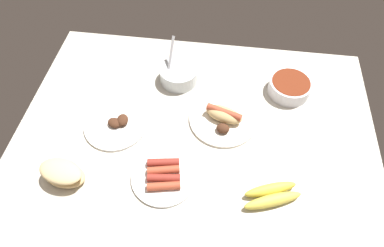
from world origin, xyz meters
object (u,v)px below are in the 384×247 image
at_px(banana_bunch, 272,195).
at_px(bowl_chili, 290,86).
at_px(plate_sausages, 164,176).
at_px(bowl_coleslaw, 179,74).
at_px(bread_stack, 62,173).
at_px(plate_hotdog_assembled, 224,117).
at_px(plate_grilled_meat, 116,124).

relative_size(banana_bunch, bowl_chili, 1.15).
bearing_deg(bowl_chili, plate_sausages, 46.11).
bearing_deg(bowl_chili, banana_bunch, 81.27).
relative_size(banana_bunch, bowl_coleslaw, 1.12).
relative_size(bread_stack, bowl_chili, 0.98).
bearing_deg(plate_hotdog_assembled, bread_stack, 31.90).
xyz_separation_m(plate_grilled_meat, banana_bunch, (-0.52, 0.20, 0.01)).
xyz_separation_m(plate_hotdog_assembled, bowl_coleslaw, (0.18, -0.17, 0.02)).
relative_size(plate_sausages, bread_stack, 1.35).
bearing_deg(banana_bunch, plate_sausages, -4.42).
height_order(bowl_coleslaw, bread_stack, bowl_coleslaw).
relative_size(banana_bunch, bread_stack, 1.18).
height_order(plate_sausages, bread_stack, bread_stack).
distance_m(banana_bunch, bowl_chili, 0.43).
relative_size(plate_grilled_meat, bowl_coleslaw, 1.36).
distance_m(bowl_coleslaw, bowl_chili, 0.41).
height_order(plate_grilled_meat, bread_stack, bread_stack).
distance_m(bowl_coleslaw, bread_stack, 0.53).
height_order(plate_hotdog_assembled, plate_grilled_meat, plate_hotdog_assembled).
bearing_deg(plate_sausages, bread_stack, 8.57).
xyz_separation_m(plate_hotdog_assembled, plate_grilled_meat, (0.36, 0.07, -0.01)).
bearing_deg(plate_sausages, bowl_chili, -133.89).
bearing_deg(plate_sausages, plate_hotdog_assembled, -124.04).
bearing_deg(plate_grilled_meat, plate_sausages, 138.70).
bearing_deg(plate_hotdog_assembled, plate_sausages, 55.96).
bearing_deg(bowl_chili, bread_stack, 33.24).
bearing_deg(bowl_coleslaw, bread_stack, 58.56).
distance_m(plate_grilled_meat, bowl_chili, 0.63).
distance_m(plate_hotdog_assembled, plate_grilled_meat, 0.36).
relative_size(bowl_coleslaw, bowl_chili, 1.03).
bearing_deg(plate_hotdog_assembled, bowl_chili, -144.15).
relative_size(plate_sausages, banana_bunch, 1.15).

